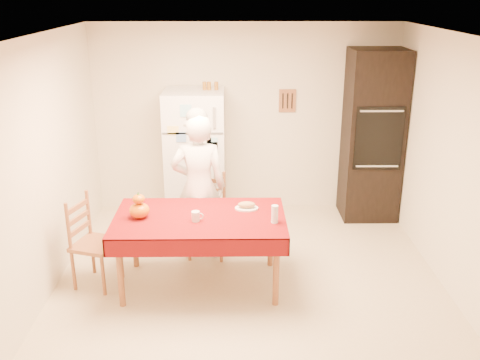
{
  "coord_description": "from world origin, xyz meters",
  "views": [
    {
      "loc": [
        -0.16,
        -4.7,
        2.91
      ],
      "look_at": [
        -0.1,
        0.2,
        1.13
      ],
      "focal_mm": 40.0,
      "sensor_mm": 36.0,
      "label": 1
    }
  ],
  "objects_px": {
    "seated_woman": "(199,187)",
    "dining_table": "(200,223)",
    "coffee_mug": "(196,216)",
    "wine_glass": "(275,214)",
    "bread_plate": "(247,208)",
    "oven_cabinet": "(372,136)",
    "chair_far": "(208,211)",
    "chair_left": "(90,238)",
    "pumpkin_lower": "(139,210)",
    "refrigerator": "(196,156)"
  },
  "relations": [
    {
      "from": "refrigerator",
      "to": "dining_table",
      "type": "height_order",
      "value": "refrigerator"
    },
    {
      "from": "seated_woman",
      "to": "chair_far",
      "type": "bearing_deg",
      "value": -137.82
    },
    {
      "from": "seated_woman",
      "to": "coffee_mug",
      "type": "distance_m",
      "value": 0.75
    },
    {
      "from": "wine_glass",
      "to": "bread_plate",
      "type": "distance_m",
      "value": 0.43
    },
    {
      "from": "coffee_mug",
      "to": "pumpkin_lower",
      "type": "xyz_separation_m",
      "value": [
        -0.56,
        0.09,
        0.03
      ]
    },
    {
      "from": "oven_cabinet",
      "to": "chair_left",
      "type": "relative_size",
      "value": 2.32
    },
    {
      "from": "chair_left",
      "to": "coffee_mug",
      "type": "bearing_deg",
      "value": -79.84
    },
    {
      "from": "chair_far",
      "to": "wine_glass",
      "type": "xyz_separation_m",
      "value": [
        0.69,
        -0.87,
        0.34
      ]
    },
    {
      "from": "bread_plate",
      "to": "refrigerator",
      "type": "bearing_deg",
      "value": 111.98
    },
    {
      "from": "seated_woman",
      "to": "dining_table",
      "type": "bearing_deg",
      "value": 92.88
    },
    {
      "from": "chair_far",
      "to": "coffee_mug",
      "type": "height_order",
      "value": "chair_far"
    },
    {
      "from": "coffee_mug",
      "to": "wine_glass",
      "type": "distance_m",
      "value": 0.77
    },
    {
      "from": "dining_table",
      "to": "coffee_mug",
      "type": "height_order",
      "value": "coffee_mug"
    },
    {
      "from": "pumpkin_lower",
      "to": "wine_glass",
      "type": "height_order",
      "value": "wine_glass"
    },
    {
      "from": "dining_table",
      "to": "wine_glass",
      "type": "height_order",
      "value": "wine_glass"
    },
    {
      "from": "chair_left",
      "to": "bread_plate",
      "type": "relative_size",
      "value": 3.96
    },
    {
      "from": "seated_woman",
      "to": "bread_plate",
      "type": "xyz_separation_m",
      "value": [
        0.52,
        -0.46,
        -0.06
      ]
    },
    {
      "from": "refrigerator",
      "to": "coffee_mug",
      "type": "height_order",
      "value": "refrigerator"
    },
    {
      "from": "chair_left",
      "to": "bread_plate",
      "type": "height_order",
      "value": "chair_left"
    },
    {
      "from": "coffee_mug",
      "to": "seated_woman",
      "type": "bearing_deg",
      "value": 91.11
    },
    {
      "from": "wine_glass",
      "to": "oven_cabinet",
      "type": "bearing_deg",
      "value": 53.94
    },
    {
      "from": "oven_cabinet",
      "to": "wine_glass",
      "type": "bearing_deg",
      "value": -126.06
    },
    {
      "from": "oven_cabinet",
      "to": "chair_left",
      "type": "distance_m",
      "value": 3.73
    },
    {
      "from": "oven_cabinet",
      "to": "chair_far",
      "type": "relative_size",
      "value": 2.32
    },
    {
      "from": "wine_glass",
      "to": "pumpkin_lower",
      "type": "bearing_deg",
      "value": 174.19
    },
    {
      "from": "chair_far",
      "to": "pumpkin_lower",
      "type": "height_order",
      "value": "chair_far"
    },
    {
      "from": "chair_left",
      "to": "wine_glass",
      "type": "bearing_deg",
      "value": -77.97
    },
    {
      "from": "coffee_mug",
      "to": "bread_plate",
      "type": "distance_m",
      "value": 0.58
    },
    {
      "from": "chair_far",
      "to": "pumpkin_lower",
      "type": "bearing_deg",
      "value": -125.2
    },
    {
      "from": "dining_table",
      "to": "wine_glass",
      "type": "relative_size",
      "value": 9.66
    },
    {
      "from": "chair_left",
      "to": "chair_far",
      "type": "bearing_deg",
      "value": -41.72
    },
    {
      "from": "chair_left",
      "to": "pumpkin_lower",
      "type": "height_order",
      "value": "chair_left"
    },
    {
      "from": "chair_far",
      "to": "coffee_mug",
      "type": "relative_size",
      "value": 9.5
    },
    {
      "from": "oven_cabinet",
      "to": "pumpkin_lower",
      "type": "xyz_separation_m",
      "value": [
        -2.72,
        -1.78,
        -0.26
      ]
    },
    {
      "from": "oven_cabinet",
      "to": "chair_far",
      "type": "xyz_separation_m",
      "value": [
        -2.09,
        -1.04,
        -0.59
      ]
    },
    {
      "from": "chair_left",
      "to": "wine_glass",
      "type": "distance_m",
      "value": 1.9
    },
    {
      "from": "refrigerator",
      "to": "pumpkin_lower",
      "type": "distance_m",
      "value": 1.79
    },
    {
      "from": "seated_woman",
      "to": "wine_glass",
      "type": "distance_m",
      "value": 1.11
    },
    {
      "from": "seated_woman",
      "to": "bread_plate",
      "type": "bearing_deg",
      "value": 137.16
    },
    {
      "from": "chair_left",
      "to": "bread_plate",
      "type": "distance_m",
      "value": 1.62
    },
    {
      "from": "oven_cabinet",
      "to": "seated_woman",
      "type": "xyz_separation_m",
      "value": [
        -2.18,
        -1.13,
        -0.27
      ]
    },
    {
      "from": "chair_far",
      "to": "pumpkin_lower",
      "type": "relative_size",
      "value": 4.71
    },
    {
      "from": "chair_far",
      "to": "wine_glass",
      "type": "height_order",
      "value": "chair_far"
    },
    {
      "from": "dining_table",
      "to": "coffee_mug",
      "type": "distance_m",
      "value": 0.16
    },
    {
      "from": "chair_left",
      "to": "seated_woman",
      "type": "bearing_deg",
      "value": -42.96
    },
    {
      "from": "chair_far",
      "to": "bread_plate",
      "type": "height_order",
      "value": "chair_far"
    },
    {
      "from": "dining_table",
      "to": "bread_plate",
      "type": "relative_size",
      "value": 7.08
    },
    {
      "from": "seated_woman",
      "to": "coffee_mug",
      "type": "xyz_separation_m",
      "value": [
        0.01,
        -0.75,
        -0.02
      ]
    },
    {
      "from": "seated_woman",
      "to": "bread_plate",
      "type": "height_order",
      "value": "seated_woman"
    },
    {
      "from": "dining_table",
      "to": "pumpkin_lower",
      "type": "xyz_separation_m",
      "value": [
        -0.59,
        -0.01,
        0.14
      ]
    }
  ]
}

